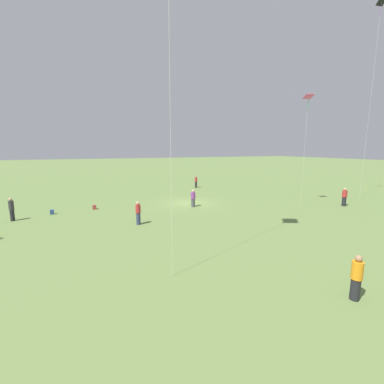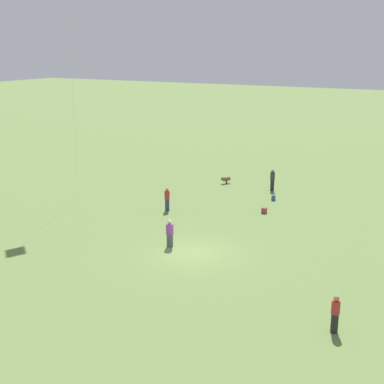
# 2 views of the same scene
# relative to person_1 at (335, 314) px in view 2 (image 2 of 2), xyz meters

# --- Properties ---
(ground_plane) EXTENTS (240.00, 240.00, 0.00)m
(ground_plane) POSITION_rel_person_1_xyz_m (4.88, 9.03, -0.82)
(ground_plane) COLOR olive
(person_1) EXTENTS (0.50, 0.50, 1.64)m
(person_1) POSITION_rel_person_1_xyz_m (0.00, 0.00, 0.00)
(person_1) COLOR #232328
(person_1) RESTS_ON ground_plane
(person_3) EXTENTS (0.45, 0.45, 1.69)m
(person_3) POSITION_rel_person_1_xyz_m (10.99, 14.38, 0.03)
(person_3) COLOR #333D5B
(person_3) RESTS_ON ground_plane
(person_4) EXTENTS (0.54, 0.54, 1.62)m
(person_4) POSITION_rel_person_1_xyz_m (5.11, 10.72, -0.03)
(person_4) COLOR #4C4C51
(person_4) RESTS_ON ground_plane
(person_5) EXTENTS (0.48, 0.48, 1.79)m
(person_5) POSITION_rel_person_1_xyz_m (19.52, 9.69, 0.08)
(person_5) COLOR #232328
(person_5) RESTS_ON ground_plane
(dog_0) EXTENTS (0.82, 0.66, 0.59)m
(dog_0) POSITION_rel_person_1_xyz_m (19.83, 13.93, -0.43)
(dog_0) COLOR brown
(dog_0) RESTS_ON ground_plane
(picnic_bag_0) EXTENTS (0.35, 0.32, 0.40)m
(picnic_bag_0) POSITION_rel_person_1_xyz_m (16.99, 8.67, -0.62)
(picnic_bag_0) COLOR #33518C
(picnic_bag_0) RESTS_ON ground_plane
(picnic_bag_2) EXTENTS (0.33, 0.33, 0.38)m
(picnic_bag_2) POSITION_rel_person_1_xyz_m (13.66, 8.15, -0.63)
(picnic_bag_2) COLOR #933833
(picnic_bag_2) RESTS_ON ground_plane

